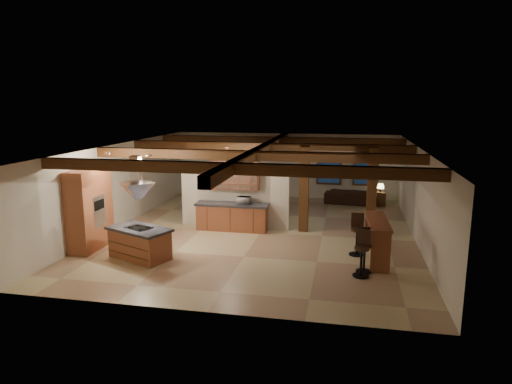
# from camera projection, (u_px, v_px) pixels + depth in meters

# --- Properties ---
(ground) EXTENTS (12.00, 12.00, 0.00)m
(ground) POSITION_uv_depth(u_px,v_px,m) (260.00, 232.00, 15.35)
(ground) COLOR #CCBB88
(ground) RESTS_ON ground
(room_walls) EXTENTS (12.00, 12.00, 12.00)m
(room_walls) POSITION_uv_depth(u_px,v_px,m) (260.00, 180.00, 15.00)
(room_walls) COLOR beige
(room_walls) RESTS_ON ground
(ceiling_beams) EXTENTS (10.00, 12.00, 0.28)m
(ceiling_beams) POSITION_uv_depth(u_px,v_px,m) (260.00, 151.00, 14.80)
(ceiling_beams) COLOR #371D0D
(ceiling_beams) RESTS_ON room_walls
(timber_posts) EXTENTS (2.50, 0.30, 2.90)m
(timber_posts) POSITION_uv_depth(u_px,v_px,m) (338.00, 181.00, 15.00)
(timber_posts) COLOR #371D0D
(timber_posts) RESTS_ON ground
(partition_wall) EXTENTS (3.80, 0.18, 2.20)m
(partition_wall) POSITION_uv_depth(u_px,v_px,m) (235.00, 196.00, 15.80)
(partition_wall) COLOR beige
(partition_wall) RESTS_ON ground
(pantry_cabinet) EXTENTS (0.67, 1.60, 2.40)m
(pantry_cabinet) POSITION_uv_depth(u_px,v_px,m) (90.00, 209.00, 13.51)
(pantry_cabinet) COLOR brown
(pantry_cabinet) RESTS_ON ground
(back_counter) EXTENTS (2.50, 0.66, 0.94)m
(back_counter) POSITION_uv_depth(u_px,v_px,m) (232.00, 217.00, 15.55)
(back_counter) COLOR brown
(back_counter) RESTS_ON ground
(upper_display_cabinet) EXTENTS (1.80, 0.36, 0.95)m
(upper_display_cabinet) POSITION_uv_depth(u_px,v_px,m) (233.00, 176.00, 15.47)
(upper_display_cabinet) COLOR brown
(upper_display_cabinet) RESTS_ON partition_wall
(range_hood) EXTENTS (1.10, 1.10, 1.40)m
(range_hood) POSITION_uv_depth(u_px,v_px,m) (137.00, 196.00, 12.52)
(range_hood) COLOR silver
(range_hood) RESTS_ON room_walls
(back_windows) EXTENTS (2.70, 0.07, 1.70)m
(back_windows) POSITION_uv_depth(u_px,v_px,m) (347.00, 166.00, 20.21)
(back_windows) COLOR #371D0D
(back_windows) RESTS_ON room_walls
(framed_art) EXTENTS (0.65, 0.05, 0.85)m
(framed_art) POSITION_uv_depth(u_px,v_px,m) (253.00, 159.00, 21.01)
(framed_art) COLOR #371D0D
(framed_art) RESTS_ON room_walls
(recessed_cans) EXTENTS (3.16, 2.46, 0.03)m
(recessed_cans) POSITION_uv_depth(u_px,v_px,m) (164.00, 152.00, 13.41)
(recessed_cans) COLOR silver
(recessed_cans) RESTS_ON room_walls
(kitchen_island) EXTENTS (2.03, 1.59, 0.90)m
(kitchen_island) POSITION_uv_depth(u_px,v_px,m) (140.00, 243.00, 12.78)
(kitchen_island) COLOR brown
(kitchen_island) RESTS_ON ground
(dining_table) EXTENTS (2.01, 1.59, 0.62)m
(dining_table) POSITION_uv_depth(u_px,v_px,m) (255.00, 206.00, 17.77)
(dining_table) COLOR #421C10
(dining_table) RESTS_ON ground
(sofa) EXTENTS (2.27, 1.05, 0.64)m
(sofa) POSITION_uv_depth(u_px,v_px,m) (351.00, 196.00, 19.59)
(sofa) COLOR black
(sofa) RESTS_ON ground
(microwave) EXTENTS (0.45, 0.32, 0.24)m
(microwave) POSITION_uv_depth(u_px,v_px,m) (244.00, 200.00, 15.36)
(microwave) COLOR silver
(microwave) RESTS_ON back_counter
(bar_counter) EXTENTS (0.64, 2.20, 1.15)m
(bar_counter) POSITION_uv_depth(u_px,v_px,m) (377.00, 233.00, 12.57)
(bar_counter) COLOR brown
(bar_counter) RESTS_ON ground
(side_table) EXTENTS (0.53, 0.53, 0.59)m
(side_table) POSITION_uv_depth(u_px,v_px,m) (380.00, 199.00, 19.21)
(side_table) COLOR #371D0D
(side_table) RESTS_ON ground
(table_lamp) EXTENTS (0.29, 0.29, 0.35)m
(table_lamp) POSITION_uv_depth(u_px,v_px,m) (381.00, 186.00, 19.10)
(table_lamp) COLOR black
(table_lamp) RESTS_ON side_table
(bar_stool_a) EXTENTS (0.43, 0.45, 1.18)m
(bar_stool_a) POSITION_uv_depth(u_px,v_px,m) (362.00, 253.00, 11.44)
(bar_stool_a) COLOR black
(bar_stool_a) RESTS_ON ground
(bar_stool_b) EXTENTS (0.40, 0.42, 1.16)m
(bar_stool_b) POSITION_uv_depth(u_px,v_px,m) (364.00, 250.00, 11.75)
(bar_stool_b) COLOR black
(bar_stool_b) RESTS_ON ground
(bar_stool_c) EXTENTS (0.42, 0.42, 1.20)m
(bar_stool_c) POSITION_uv_depth(u_px,v_px,m) (357.00, 234.00, 13.04)
(bar_stool_c) COLOR black
(bar_stool_c) RESTS_ON ground
(dining_chairs) EXTENTS (2.27, 2.27, 1.22)m
(dining_chairs) POSITION_uv_depth(u_px,v_px,m) (255.00, 199.00, 17.71)
(dining_chairs) COLOR #371D0D
(dining_chairs) RESTS_ON ground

